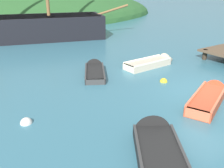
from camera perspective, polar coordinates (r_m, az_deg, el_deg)
The scene contains 8 objects.
ground_plane at distance 11.64m, azimuth 20.87°, elevation -2.22°, with size 120.00×120.00×0.00m, color teal.
sailing_ship at distance 22.84m, azimuth -20.78°, elevation 11.20°, with size 16.52×7.91×11.66m.
rowboat_outer_right at distance 13.56m, azimuth -4.01°, elevation 3.00°, with size 2.42×3.27×0.95m.
rowboat_center at distance 7.62m, azimuth 10.05°, elevation -13.55°, with size 2.83×3.41×1.18m.
rowboat_outer_left at distance 14.90m, azimuth 9.54°, elevation 4.70°, with size 3.64×1.07×0.93m.
rowboat_portside at distance 11.04m, azimuth 21.44°, elevation -2.82°, with size 3.67×2.26×0.91m.
buoy_yellow at distance 12.52m, azimuth 11.71°, elevation 0.51°, with size 0.37×0.37×0.37m, color yellow.
buoy_white at distance 9.23m, azimuth -19.00°, elevation -8.47°, with size 0.41×0.41×0.41m, color white.
Camera 1 is at (-9.00, -5.86, 4.50)m, focal length 39.97 mm.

